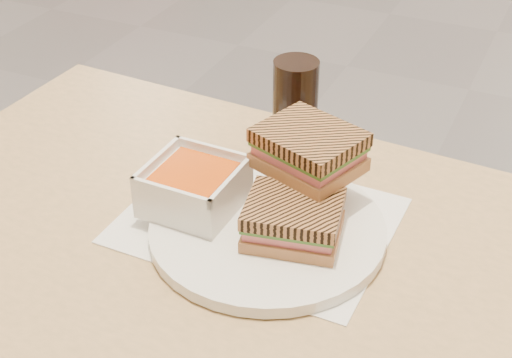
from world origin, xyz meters
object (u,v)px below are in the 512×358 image
at_px(main_table, 291,347).
at_px(cola_glass, 295,106).
at_px(soup_bowl, 194,188).
at_px(plate, 267,230).
at_px(panini_lower, 293,220).

xyz_separation_m(main_table, cola_glass, (-0.11, 0.28, 0.18)).
xyz_separation_m(main_table, soup_bowl, (-0.17, 0.06, 0.16)).
distance_m(main_table, cola_glass, 0.35).
bearing_deg(cola_glass, plate, -76.47).
bearing_deg(soup_bowl, cola_glass, 76.07).
relative_size(panini_lower, cola_glass, 0.92).
height_order(main_table, cola_glass, cola_glass).
height_order(main_table, panini_lower, panini_lower).
xyz_separation_m(soup_bowl, panini_lower, (0.14, -0.01, -0.00)).
height_order(main_table, soup_bowl, soup_bowl).
xyz_separation_m(plate, panini_lower, (0.04, -0.01, 0.03)).
distance_m(soup_bowl, panini_lower, 0.14).
relative_size(soup_bowl, cola_glass, 0.82).
distance_m(plate, panini_lower, 0.05).
xyz_separation_m(panini_lower, cola_glass, (-0.09, 0.22, 0.03)).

